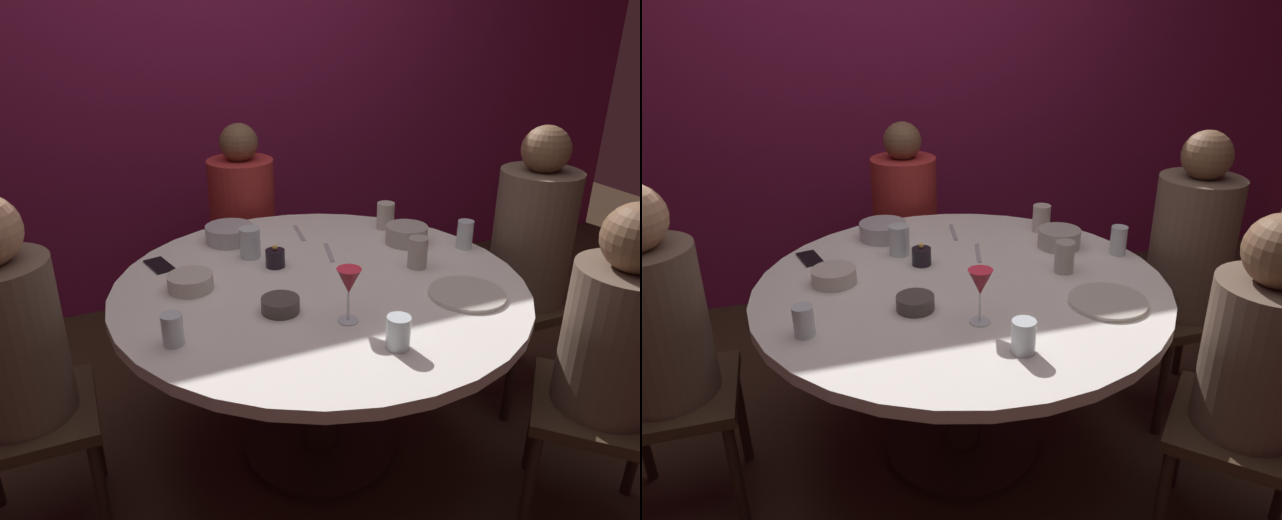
{
  "view_description": "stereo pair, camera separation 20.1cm",
  "coord_description": "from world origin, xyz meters",
  "views": [
    {
      "loc": [
        -0.73,
        -1.69,
        1.61
      ],
      "look_at": [
        0.0,
        0.0,
        0.81
      ],
      "focal_mm": 32.72,
      "sensor_mm": 36.0,
      "label": 1
    },
    {
      "loc": [
        -0.55,
        -1.76,
        1.61
      ],
      "look_at": [
        0.0,
        0.0,
        0.81
      ],
      "focal_mm": 32.72,
      "sensor_mm": 36.0,
      "label": 2
    }
  ],
  "objects": [
    {
      "name": "seated_diner_right",
      "position": [
        0.95,
        0.0,
        0.73
      ],
      "size": [
        0.4,
        0.4,
        1.2
      ],
      "rotation": [
        0.0,
        0.0,
        3.14
      ],
      "color": "#3F2D1E",
      "rests_on": "ground"
    },
    {
      "name": "dinner_plate",
      "position": [
        0.4,
        -0.3,
        0.73
      ],
      "size": [
        0.26,
        0.26,
        0.01
      ],
      "primitive_type": "cylinder",
      "color": "beige",
      "rests_on": "dining_table"
    },
    {
      "name": "cup_far_edge",
      "position": [
        0.47,
        0.37,
        0.78
      ],
      "size": [
        0.07,
        0.07,
        0.11
      ],
      "primitive_type": "cylinder",
      "color": "beige",
      "rests_on": "dining_table"
    },
    {
      "name": "cup_center_front",
      "position": [
        -0.16,
        0.3,
        0.78
      ],
      "size": [
        0.08,
        0.08,
        0.12
      ],
      "primitive_type": "cylinder",
      "color": "silver",
      "rests_on": "dining_table"
    },
    {
      "name": "bowl_serving_large",
      "position": [
        -0.19,
        0.49,
        0.76
      ],
      "size": [
        0.19,
        0.19,
        0.07
      ],
      "primitive_type": "cylinder",
      "color": "#B7B7BC",
      "rests_on": "dining_table"
    },
    {
      "name": "bowl_sauce_side",
      "position": [
        0.46,
        0.19,
        0.76
      ],
      "size": [
        0.17,
        0.17,
        0.07
      ],
      "primitive_type": "cylinder",
      "color": "#B2ADA3",
      "rests_on": "dining_table"
    },
    {
      "name": "seated_diner_front_right",
      "position": [
        0.67,
        -0.67,
        0.7
      ],
      "size": [
        0.57,
        0.57,
        1.13
      ],
      "rotation": [
        0.0,
        0.0,
        2.36
      ],
      "color": "#3F2D1E",
      "rests_on": "ground"
    },
    {
      "name": "wine_glass",
      "position": [
        -0.03,
        -0.29,
        0.85
      ],
      "size": [
        0.08,
        0.08,
        0.18
      ],
      "color": "silver",
      "rests_on": "dining_table"
    },
    {
      "name": "fork_near_plate",
      "position": [
        0.13,
        0.21,
        0.73
      ],
      "size": [
        0.06,
        0.18,
        0.01
      ],
      "primitive_type": "cube",
      "rotation": [
        0.0,
        0.0,
        -0.27
      ],
      "color": "#B7B7BC",
      "rests_on": "dining_table"
    },
    {
      "name": "seated_diner_left",
      "position": [
        -0.98,
        0.0,
        0.72
      ],
      "size": [
        0.4,
        0.4,
        1.16
      ],
      "rotation": [
        0.0,
        0.0,
        6.28
      ],
      "color": "#3F2D1E",
      "rests_on": "ground"
    },
    {
      "name": "cup_near_candle",
      "position": [
        -0.55,
        -0.21,
        0.77
      ],
      "size": [
        0.06,
        0.06,
        0.09
      ],
      "primitive_type": "cylinder",
      "color": "silver",
      "rests_on": "dining_table"
    },
    {
      "name": "bowl_small_white",
      "position": [
        -0.2,
        -0.15,
        0.75
      ],
      "size": [
        0.12,
        0.12,
        0.05
      ],
      "primitive_type": "cylinder",
      "color": "#4C4742",
      "rests_on": "dining_table"
    },
    {
      "name": "cup_by_left_diner",
      "position": [
        0.03,
        -0.48,
        0.77
      ],
      "size": [
        0.07,
        0.07,
        0.1
      ],
      "primitive_type": "cylinder",
      "color": "silver",
      "rests_on": "dining_table"
    },
    {
      "name": "bowl_salad_center",
      "position": [
        -0.43,
        0.12,
        0.75
      ],
      "size": [
        0.15,
        0.15,
        0.05
      ],
      "primitive_type": "cylinder",
      "color": "beige",
      "rests_on": "dining_table"
    },
    {
      "name": "back_wall",
      "position": [
        0.0,
        1.57,
        1.3
      ],
      "size": [
        6.0,
        0.1,
        2.6
      ],
      "primitive_type": "cube",
      "color": "maroon",
      "rests_on": "ground"
    },
    {
      "name": "dining_table",
      "position": [
        0.0,
        0.0,
        0.59
      ],
      "size": [
        1.43,
        1.43,
        0.73
      ],
      "color": "white",
      "rests_on": "ground"
    },
    {
      "name": "cell_phone",
      "position": [
        -0.5,
        0.35,
        0.73
      ],
      "size": [
        0.1,
        0.15,
        0.01
      ],
      "primitive_type": "cube",
      "rotation": [
        0.0,
        0.0,
        3.37
      ],
      "color": "black",
      "rests_on": "dining_table"
    },
    {
      "name": "cup_beside_wine",
      "position": [
        0.65,
        0.05,
        0.78
      ],
      "size": [
        0.06,
        0.06,
        0.11
      ],
      "primitive_type": "cylinder",
      "color": "silver",
      "rests_on": "dining_table"
    },
    {
      "name": "ground_plane",
      "position": [
        0.0,
        0.0,
        0.0
      ],
      "size": [
        8.0,
        8.0,
        0.0
      ],
      "primitive_type": "plane",
      "color": "#382619"
    },
    {
      "name": "seated_diner_back",
      "position": [
        0.0,
        0.96,
        0.69
      ],
      "size": [
        0.4,
        0.4,
        1.11
      ],
      "rotation": [
        0.0,
        0.0,
        4.71
      ],
      "color": "#3F2D1E",
      "rests_on": "ground"
    },
    {
      "name": "cup_by_right_diner",
      "position": [
        0.38,
        -0.03,
        0.78
      ],
      "size": [
        0.07,
        0.07,
        0.11
      ],
      "primitive_type": "cylinder",
      "color": "#B2ADA3",
      "rests_on": "dining_table"
    },
    {
      "name": "candle_holder",
      "position": [
        -0.1,
        0.18,
        0.76
      ],
      "size": [
        0.07,
        0.07,
        0.09
      ],
      "color": "black",
      "rests_on": "dining_table"
    },
    {
      "name": "knife_near_plate",
      "position": [
        0.1,
        0.46,
        0.73
      ],
      "size": [
        0.05,
        0.18,
        0.01
      ],
      "primitive_type": "cube",
      "rotation": [
        0.0,
        0.0,
        -0.17
      ],
      "color": "#B7B7BC",
      "rests_on": "dining_table"
    }
  ]
}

